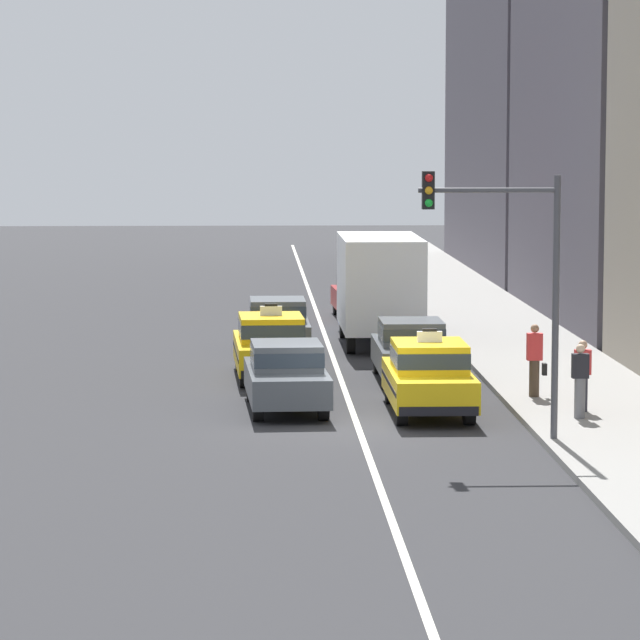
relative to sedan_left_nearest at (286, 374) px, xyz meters
name	(u,v)px	position (x,y,z in m)	size (l,w,h in m)	color
ground_plane	(357,425)	(1.50, -2.05, -0.85)	(160.00, 160.00, 0.00)	#2B2B2D
lane_stripe_left_right	(321,324)	(1.50, 17.95, -0.84)	(0.14, 80.00, 0.01)	silver
sidewalk_curb	(512,339)	(7.10, 12.95, -0.77)	(4.00, 90.00, 0.15)	gray
sedan_left_nearest	(286,374)	(0.00, 0.00, 0.00)	(1.96, 4.38, 1.58)	black
taxi_left_second	(271,345)	(-0.29, 5.20, 0.03)	(1.99, 4.63, 1.96)	black
sedan_left_third	(278,324)	(-0.04, 10.44, 0.00)	(1.81, 4.32, 1.58)	black
taxi_right_nearest	(429,376)	(3.20, -0.62, 0.03)	(1.83, 4.56, 1.96)	black
sedan_right_second	(411,348)	(3.27, 4.64, 0.00)	(1.77, 4.30, 1.58)	black
box_truck_right_third	(378,285)	(3.01, 12.64, 0.93)	(2.31, 6.96, 3.27)	black
sedan_right_fourth	(362,294)	(2.96, 19.56, 0.00)	(1.94, 4.37, 1.58)	black
pedestrian_near_crosswalk	(582,375)	(6.57, -1.25, 0.11)	(0.36, 0.24, 1.59)	#23232D
pedestrian_mid_block	(535,360)	(5.86, 0.96, 0.16)	(0.47, 0.24, 1.71)	#473828
pedestrian_by_storefront	(580,381)	(6.34, -2.19, 0.12)	(0.36, 0.24, 1.63)	slate
traffic_light_pole	(509,259)	(4.39, -4.70, 2.97)	(2.87, 0.33, 5.58)	#47474C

